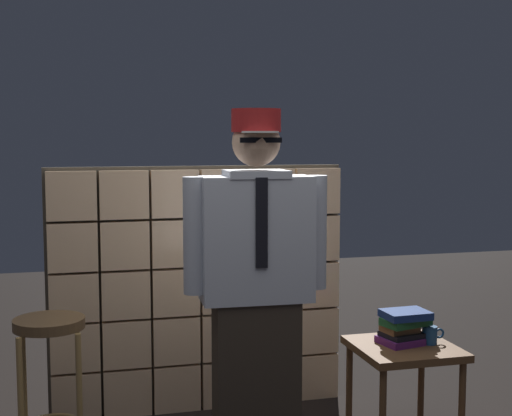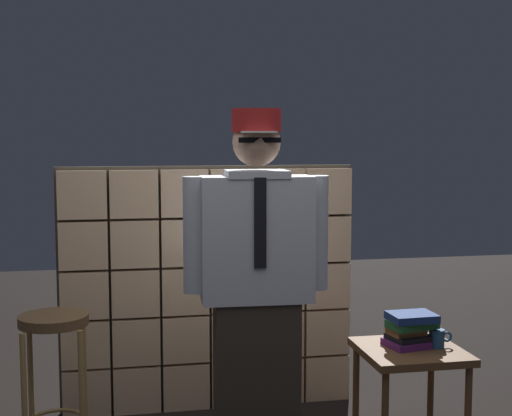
# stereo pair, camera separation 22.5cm
# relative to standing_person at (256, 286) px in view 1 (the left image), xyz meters

# --- Properties ---
(glass_block_wall) EXTENTS (1.77, 0.10, 1.48)m
(glass_block_wall) POSITION_rel_standing_person_xyz_m (-0.12, 0.87, -0.20)
(glass_block_wall) COLOR #E0B78C
(glass_block_wall) RESTS_ON ground
(standing_person) EXTENTS (0.70, 0.30, 1.76)m
(standing_person) POSITION_rel_standing_person_xyz_m (0.00, 0.00, 0.00)
(standing_person) COLOR #382D23
(standing_person) RESTS_ON ground
(bar_stool) EXTENTS (0.34, 0.34, 0.76)m
(bar_stool) POSITION_rel_standing_person_xyz_m (-0.97, 0.25, -0.35)
(bar_stool) COLOR brown
(bar_stool) RESTS_ON ground
(side_table) EXTENTS (0.52, 0.52, 0.53)m
(side_table) POSITION_rel_standing_person_xyz_m (0.84, 0.12, -0.46)
(side_table) COLOR brown
(side_table) RESTS_ON ground
(book_stack) EXTENTS (0.28, 0.23, 0.18)m
(book_stack) POSITION_rel_standing_person_xyz_m (0.84, 0.14, -0.29)
(book_stack) COLOR #591E66
(book_stack) RESTS_ON side_table
(coffee_mug) EXTENTS (0.13, 0.08, 0.09)m
(coffee_mug) POSITION_rel_standing_person_xyz_m (0.99, 0.11, -0.34)
(coffee_mug) COLOR navy
(coffee_mug) RESTS_ON side_table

